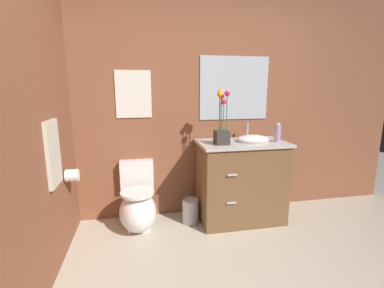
{
  "coord_description": "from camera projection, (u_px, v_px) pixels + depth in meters",
  "views": [
    {
      "loc": [
        -0.75,
        -1.26,
        1.45
      ],
      "look_at": [
        -0.23,
        1.36,
        0.9
      ],
      "focal_mm": 25.32,
      "sensor_mm": 36.0,
      "label": 1
    }
  ],
  "objects": [
    {
      "name": "soap_bottle",
      "position": [
        277.0,
        133.0,
        2.87
      ],
      "size": [
        0.07,
        0.07,
        0.2
      ],
      "color": "#B28CBF",
      "rests_on": "vanity_cabinet"
    },
    {
      "name": "trash_bin",
      "position": [
        191.0,
        211.0,
        2.95
      ],
      "size": [
        0.18,
        0.18,
        0.27
      ],
      "color": "#B7B7BC",
      "rests_on": "ground_plane"
    },
    {
      "name": "wall_mirror",
      "position": [
        234.0,
        88.0,
        3.06
      ],
      "size": [
        0.8,
        0.01,
        0.7
      ],
      "primitive_type": "cube",
      "color": "#B2BCC6"
    },
    {
      "name": "wall_left",
      "position": [
        19.0,
        123.0,
        1.61
      ],
      "size": [
        0.05,
        4.78,
        2.5
      ],
      "primitive_type": "cube",
      "color": "brown",
      "rests_on": "ground_plane"
    },
    {
      "name": "toilet",
      "position": [
        138.0,
        206.0,
        2.83
      ],
      "size": [
        0.38,
        0.59,
        0.69
      ],
      "color": "white",
      "rests_on": "ground_plane"
    },
    {
      "name": "wall_back",
      "position": [
        222.0,
        106.0,
        3.1
      ],
      "size": [
        4.43,
        0.05,
        2.5
      ],
      "primitive_type": "cube",
      "color": "brown",
      "rests_on": "ground_plane"
    },
    {
      "name": "hanging_towel",
      "position": [
        53.0,
        154.0,
        2.1
      ],
      "size": [
        0.03,
        0.28,
        0.52
      ],
      "primitive_type": "cube",
      "color": "beige"
    },
    {
      "name": "toilet_paper_roll",
      "position": [
        72.0,
        175.0,
        2.44
      ],
      "size": [
        0.11,
        0.11,
        0.11
      ],
      "primitive_type": "cylinder",
      "rotation": [
        0.0,
        1.57,
        0.0
      ],
      "color": "white"
    },
    {
      "name": "wall_poster",
      "position": [
        133.0,
        94.0,
        2.85
      ],
      "size": [
        0.37,
        0.01,
        0.5
      ],
      "primitive_type": "cube",
      "color": "silver"
    },
    {
      "name": "vanity_cabinet",
      "position": [
        241.0,
        180.0,
        2.98
      ],
      "size": [
        0.94,
        0.56,
        1.07
      ],
      "color": "brown",
      "rests_on": "ground_plane"
    },
    {
      "name": "flower_vase",
      "position": [
        222.0,
        127.0,
        2.73
      ],
      "size": [
        0.14,
        0.14,
        0.55
      ],
      "color": "#38332D",
      "rests_on": "vanity_cabinet"
    }
  ]
}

